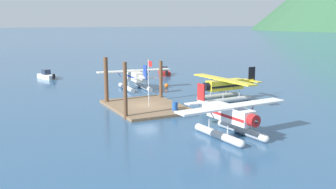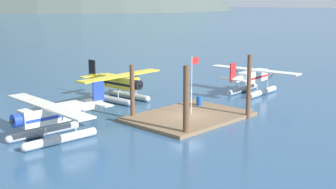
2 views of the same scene
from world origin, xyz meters
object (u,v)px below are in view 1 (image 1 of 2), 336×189
fuel_drum (175,106)px  boat_red_open_west (164,72)px  mooring_buoy (167,86)px  seaplane_yellow_bow_centre (225,88)px  boat_white_open_sw (47,76)px  seaplane_cream_port_fwd (135,78)px  flagpole (149,77)px  seaplane_white_stbd_fwd (231,118)px

fuel_drum → boat_red_open_west: bearing=156.3°
mooring_buoy → seaplane_yellow_bow_centre: size_ratio=0.06×
seaplane_yellow_bow_centre → boat_white_open_sw: bearing=-150.6°
mooring_buoy → seaplane_yellow_bow_centre: bearing=10.4°
fuel_drum → seaplane_cream_port_fwd: seaplane_cream_port_fwd is taller
fuel_drum → seaplane_yellow_bow_centre: size_ratio=0.08×
boat_red_open_west → flagpole: bearing=-29.2°
flagpole → seaplane_white_stbd_fwd: size_ratio=0.49×
mooring_buoy → seaplane_yellow_bow_centre: seaplane_yellow_bow_centre is taller
seaplane_yellow_bow_centre → seaplane_cream_port_fwd: size_ratio=1.00×
seaplane_yellow_bow_centre → boat_white_open_sw: size_ratio=2.21×
mooring_buoy → boat_red_open_west: boat_red_open_west is taller
fuel_drum → seaplane_yellow_bow_centre: seaplane_yellow_bow_centre is taller
seaplane_white_stbd_fwd → boat_red_open_west: bearing=162.3°
flagpole → boat_red_open_west: bearing=150.8°
fuel_drum → seaplane_white_stbd_fwd: bearing=1.6°
seaplane_white_stbd_fwd → boat_red_open_west: 38.30m
mooring_buoy → seaplane_cream_port_fwd: size_ratio=0.06×
seaplane_white_stbd_fwd → mooring_buoy: bearing=166.1°
seaplane_yellow_bow_centre → boat_red_open_west: 24.39m
flagpole → boat_red_open_west: flagpole is taller
mooring_buoy → seaplane_white_stbd_fwd: size_ratio=0.06×
fuel_drum → seaplane_cream_port_fwd: bearing=174.2°
flagpole → mooring_buoy: flagpole is taller
flagpole → fuel_drum: size_ratio=5.82×
seaplane_white_stbd_fwd → boat_white_open_sw: seaplane_white_stbd_fwd is taller
seaplane_white_stbd_fwd → boat_white_open_sw: (-40.79, -8.01, -1.09)m
flagpole → seaplane_white_stbd_fwd: (12.30, 1.88, -1.96)m
boat_white_open_sw → mooring_buoy: bearing=39.3°
seaplane_white_stbd_fwd → flagpole: bearing=-171.3°
boat_white_open_sw → flagpole: bearing=12.1°
boat_red_open_west → boat_white_open_sw: (-4.32, -19.65, 0.00)m
fuel_drum → seaplane_white_stbd_fwd: size_ratio=0.08×
mooring_buoy → boat_red_open_west: size_ratio=0.13×
seaplane_yellow_bow_centre → boat_white_open_sw: 32.62m
fuel_drum → seaplane_cream_port_fwd: 15.19m
seaplane_yellow_bow_centre → boat_red_open_west: (-24.08, 3.66, -1.09)m
flagpole → fuel_drum: 4.35m
seaplane_yellow_bow_centre → seaplane_cream_port_fwd: (-12.09, -6.71, 0.00)m
fuel_drum → mooring_buoy: bearing=156.9°
mooring_buoy → boat_white_open_sw: 21.94m
seaplane_yellow_bow_centre → seaplane_cream_port_fwd: same height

